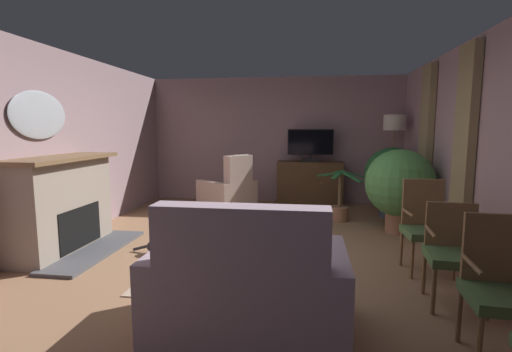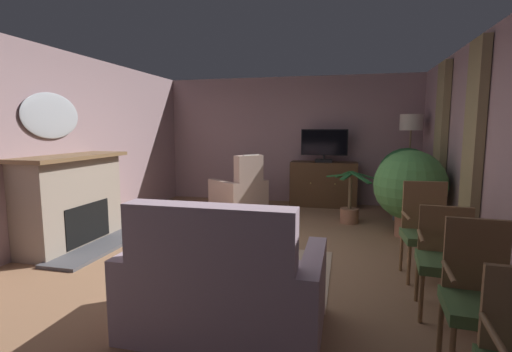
# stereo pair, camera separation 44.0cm
# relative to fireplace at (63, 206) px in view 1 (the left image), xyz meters

# --- Properties ---
(ground_plane) EXTENTS (5.90, 7.58, 0.04)m
(ground_plane) POSITION_rel_fireplace_xyz_m (2.37, 0.18, -0.61)
(ground_plane) COLOR #936B4C
(wall_back) EXTENTS (5.90, 0.10, 2.65)m
(wall_back) POSITION_rel_fireplace_xyz_m (2.37, 3.72, 0.73)
(wall_back) COLOR gray
(wall_back) RESTS_ON ground_plane
(wall_left) EXTENTS (0.10, 7.58, 2.65)m
(wall_left) POSITION_rel_fireplace_xyz_m (-0.33, 0.18, 0.73)
(wall_left) COLOR gray
(wall_left) RESTS_ON ground_plane
(wall_right_with_window) EXTENTS (0.10, 7.58, 2.65)m
(wall_right_with_window) POSITION_rel_fireplace_xyz_m (5.07, 0.18, 0.73)
(wall_right_with_window) COLOR #A6858B
(wall_right_with_window) RESTS_ON ground_plane
(curtain_panel_near) EXTENTS (0.10, 0.44, 2.22)m
(curtain_panel_near) POSITION_rel_fireplace_xyz_m (4.96, 0.52, 0.87)
(curtain_panel_near) COLOR #8E7F56
(curtain_panel_far) EXTENTS (0.10, 0.44, 2.22)m
(curtain_panel_far) POSITION_rel_fireplace_xyz_m (4.96, 2.02, 0.87)
(curtain_panel_far) COLOR #8E7F56
(rug_central) EXTENTS (2.05, 1.64, 0.01)m
(rug_central) POSITION_rel_fireplace_xyz_m (2.40, -0.34, -0.58)
(rug_central) COLOR tan
(rug_central) RESTS_ON ground_plane
(fireplace) EXTENTS (0.96, 1.70, 1.23)m
(fireplace) POSITION_rel_fireplace_xyz_m (0.00, 0.00, 0.00)
(fireplace) COLOR #4C4C51
(fireplace) RESTS_ON ground_plane
(wall_mirror_oval) EXTENTS (0.06, 1.00, 0.60)m
(wall_mirror_oval) POSITION_rel_fireplace_xyz_m (-0.25, 0.00, 1.15)
(wall_mirror_oval) COLOR #B2B7BF
(tv_cabinet) EXTENTS (1.32, 0.49, 0.90)m
(tv_cabinet) POSITION_rel_fireplace_xyz_m (3.13, 3.37, -0.16)
(tv_cabinet) COLOR #352315
(tv_cabinet) RESTS_ON ground_plane
(television) EXTENTS (0.92, 0.20, 0.66)m
(television) POSITION_rel_fireplace_xyz_m (3.13, 3.32, 0.66)
(television) COLOR black
(television) RESTS_ON tv_cabinet
(coffee_table) EXTENTS (0.91, 0.56, 0.41)m
(coffee_table) POSITION_rel_fireplace_xyz_m (2.55, -0.46, -0.24)
(coffee_table) COLOR #422B19
(coffee_table) RESTS_ON ground_plane
(tv_remote) EXTENTS (0.14, 0.17, 0.02)m
(tv_remote) POSITION_rel_fireplace_xyz_m (2.77, -0.59, -0.17)
(tv_remote) COLOR black
(tv_remote) RESTS_ON coffee_table
(folded_newspaper) EXTENTS (0.35, 0.30, 0.01)m
(folded_newspaper) POSITION_rel_fireplace_xyz_m (2.41, -0.40, -0.18)
(folded_newspaper) COLOR silver
(folded_newspaper) RESTS_ON coffee_table
(sofa_floral) EXTENTS (1.50, 0.95, 1.07)m
(sofa_floral) POSITION_rel_fireplace_xyz_m (2.66, -1.58, -0.25)
(sofa_floral) COLOR #AD93A3
(sofa_floral) RESTS_ON ground_plane
(armchair_by_fireplace) EXTENTS (1.18, 1.17, 1.11)m
(armchair_by_fireplace) POSITION_rel_fireplace_xyz_m (1.62, 2.50, -0.26)
(armchair_by_fireplace) COLOR #BC9E8E
(armchair_by_fireplace) RESTS_ON ground_plane
(side_chair_nearest_door) EXTENTS (0.46, 0.48, 0.98)m
(side_chair_nearest_door) POSITION_rel_fireplace_xyz_m (4.41, -1.63, -0.07)
(side_chair_nearest_door) COLOR #4C703D
(side_chair_nearest_door) RESTS_ON ground_plane
(side_chair_beside_plant) EXTENTS (0.51, 0.51, 0.90)m
(side_chair_beside_plant) POSITION_rel_fireplace_xyz_m (4.41, -0.84, -0.09)
(side_chair_beside_plant) COLOR #4C703D
(side_chair_beside_plant) RESTS_ON ground_plane
(side_chair_tucked_against_wall) EXTENTS (0.51, 0.47, 1.01)m
(side_chair_tucked_against_wall) POSITION_rel_fireplace_xyz_m (4.40, -0.05, -0.06)
(side_chair_tucked_against_wall) COLOR #4C703D
(side_chair_tucked_against_wall) RESTS_ON ground_plane
(potted_plant_leafy_by_curtain) EXTENTS (0.87, 0.73, 0.88)m
(potted_plant_leafy_by_curtain) POSITION_rel_fireplace_xyz_m (3.65, 2.10, -0.35)
(potted_plant_leafy_by_curtain) COLOR #99664C
(potted_plant_leafy_by_curtain) RESTS_ON ground_plane
(potted_plant_tall_palm_by_window) EXTENTS (0.97, 0.97, 1.25)m
(potted_plant_tall_palm_by_window) POSITION_rel_fireplace_xyz_m (4.57, 2.51, 0.15)
(potted_plant_tall_palm_by_window) COLOR #3D4C5B
(potted_plant_tall_palm_by_window) RESTS_ON ground_plane
(potted_plant_small_fern_corner) EXTENTS (1.02, 1.02, 1.27)m
(potted_plant_small_fern_corner) POSITION_rel_fireplace_xyz_m (4.47, 1.49, 0.15)
(potted_plant_small_fern_corner) COLOR #99664C
(potted_plant_small_fern_corner) RESTS_ON ground_plane
(cat) EXTENTS (0.68, 0.20, 0.21)m
(cat) POSITION_rel_fireplace_xyz_m (1.31, 0.04, -0.49)
(cat) COLOR #2D2D33
(cat) RESTS_ON ground_plane
(floor_lamp) EXTENTS (0.40, 0.40, 1.83)m
(floor_lamp) POSITION_rel_fireplace_xyz_m (4.70, 3.09, 0.99)
(floor_lamp) COLOR #4C4233
(floor_lamp) RESTS_ON ground_plane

